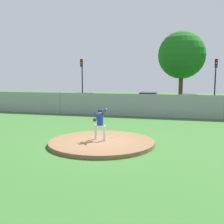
% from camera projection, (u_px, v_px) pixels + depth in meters
% --- Properties ---
extents(ground_plane, '(80.00, 80.00, 0.00)m').
position_uv_depth(ground_plane, '(126.00, 124.00, 19.33)').
color(ground_plane, '#386B2D').
extents(asphalt_strip, '(44.00, 7.00, 0.01)m').
position_uv_depth(asphalt_strip, '(143.00, 110.00, 27.48)').
color(asphalt_strip, '#2B2B2D').
rests_on(asphalt_strip, ground_plane).
extents(pitchers_mound, '(5.25, 5.25, 0.18)m').
position_uv_depth(pitchers_mound, '(102.00, 142.00, 13.57)').
color(pitchers_mound, brown).
rests_on(pitchers_mound, ground_plane).
extents(pitcher_youth, '(0.79, 0.35, 1.63)m').
position_uv_depth(pitcher_youth, '(100.00, 122.00, 13.61)').
color(pitcher_youth, silver).
rests_on(pitcher_youth, pitchers_mound).
extents(baseball, '(0.07, 0.07, 0.07)m').
position_uv_depth(baseball, '(112.00, 137.00, 14.30)').
color(baseball, white).
rests_on(baseball, pitchers_mound).
extents(chainlink_fence, '(35.14, 0.07, 2.01)m').
position_uv_depth(chainlink_fence, '(136.00, 105.00, 23.04)').
color(chainlink_fence, gray).
rests_on(chainlink_fence, ground_plane).
extents(parked_car_silver, '(2.12, 4.42, 1.68)m').
position_uv_depth(parked_car_silver, '(187.00, 103.00, 26.11)').
color(parked_car_silver, '#B7BABF').
rests_on(parked_car_silver, ground_plane).
extents(parked_car_red, '(1.91, 4.27, 1.55)m').
position_uv_depth(parked_car_red, '(119.00, 103.00, 27.53)').
color(parked_car_red, '#A81919').
rests_on(parked_car_red, ground_plane).
extents(parked_car_white, '(1.92, 4.50, 1.64)m').
position_uv_depth(parked_car_white, '(81.00, 101.00, 28.59)').
color(parked_car_white, silver).
rests_on(parked_car_white, ground_plane).
extents(parked_car_teal, '(1.96, 4.37, 1.82)m').
position_uv_depth(parked_car_teal, '(148.00, 102.00, 27.28)').
color(parked_car_teal, '#146066').
rests_on(parked_car_teal, ground_plane).
extents(traffic_cone_orange, '(0.40, 0.40, 0.55)m').
position_uv_depth(traffic_cone_orange, '(222.00, 112.00, 23.81)').
color(traffic_cone_orange, orange).
rests_on(traffic_cone_orange, asphalt_strip).
extents(traffic_light_near, '(0.28, 0.46, 5.45)m').
position_uv_depth(traffic_light_near, '(82.00, 74.00, 32.89)').
color(traffic_light_near, black).
rests_on(traffic_light_near, ground_plane).
extents(traffic_light_far, '(0.28, 0.46, 5.24)m').
position_uv_depth(traffic_light_far, '(216.00, 75.00, 29.25)').
color(traffic_light_far, black).
rests_on(traffic_light_far, ground_plane).
extents(tree_tall_centre, '(5.90, 5.90, 9.00)m').
position_uv_depth(tree_tall_centre, '(182.00, 55.00, 33.98)').
color(tree_tall_centre, '#4C331E').
rests_on(tree_tall_centre, ground_plane).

